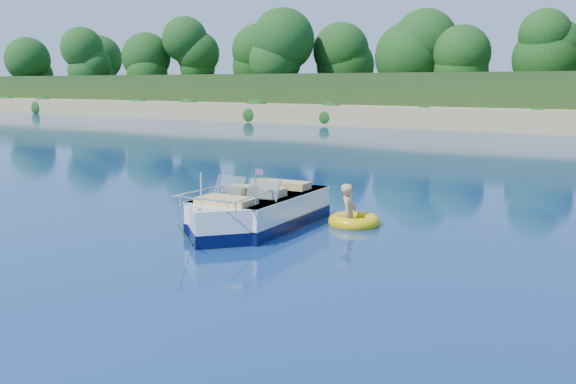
# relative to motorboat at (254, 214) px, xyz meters

# --- Properties ---
(ground) EXTENTS (160.00, 160.00, 0.00)m
(ground) POSITION_rel_motorboat_xyz_m (-1.36, -2.77, -0.33)
(ground) COLOR #0B1F4F
(ground) RESTS_ON ground
(treeline) EXTENTS (150.00, 7.12, 8.19)m
(treeline) POSITION_rel_motorboat_xyz_m (-1.32, 38.25, 5.22)
(treeline) COLOR #312210
(treeline) RESTS_ON ground
(motorboat) EXTENTS (2.12, 5.14, 1.71)m
(motorboat) POSITION_rel_motorboat_xyz_m (0.00, 0.00, 0.00)
(motorboat) COLOR white
(motorboat) RESTS_ON ground
(tow_tube) EXTENTS (1.41, 1.41, 0.32)m
(tow_tube) POSITION_rel_motorboat_xyz_m (1.70, 1.59, -0.25)
(tow_tube) COLOR #E2BA0B
(tow_tube) RESTS_ON ground
(boy) EXTENTS (0.58, 0.86, 1.55)m
(boy) POSITION_rel_motorboat_xyz_m (1.55, 1.59, -0.33)
(boy) COLOR tan
(boy) RESTS_ON ground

